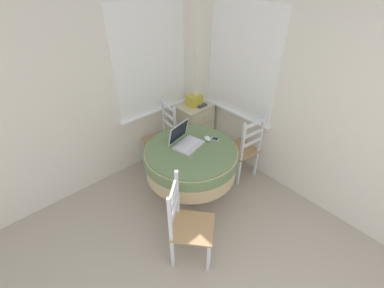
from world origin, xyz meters
The scene contains 11 objects.
corner_room_shell centered at (1.32, 1.94, 1.28)m, with size 4.50×4.89×2.55m.
round_dining_table centered at (1.15, 1.96, 0.62)m, with size 1.12×1.12×0.77m.
laptop centered at (1.16, 2.07, 0.82)m, with size 0.40×0.37×0.26m.
computer_mouse centered at (1.41, 1.95, 0.80)m, with size 0.07×0.10×0.05m.
cell_phone centered at (1.50, 1.91, 0.77)m, with size 0.09×0.11×0.01m.
dining_chair_near_back_window centered at (1.30, 2.76, 0.45)m, with size 0.46×0.44×0.98m.
dining_chair_near_right_window centered at (1.95, 1.80, 0.45)m, with size 0.43×0.45×0.98m.
dining_chair_camera_near centered at (0.58, 1.37, 0.45)m, with size 0.56×0.56×0.98m.
corner_cabinet centered at (1.95, 2.78, 0.38)m, with size 0.52×0.45×0.76m.
storage_box centered at (1.94, 2.77, 0.84)m, with size 0.21×0.17×0.16m.
book_on_cabinet centered at (1.99, 2.73, 0.77)m, with size 0.16×0.21×0.02m.
Camera 1 is at (-0.44, 0.16, 2.54)m, focal length 24.00 mm.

